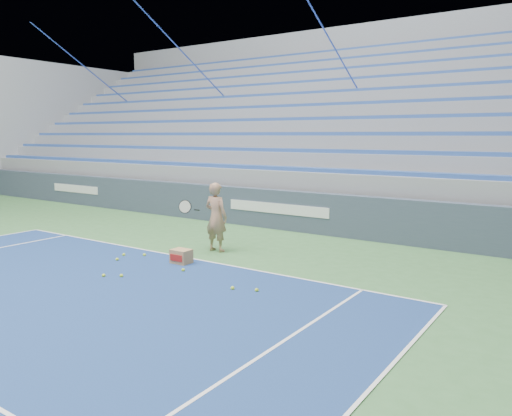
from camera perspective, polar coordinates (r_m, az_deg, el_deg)
The scene contains 12 objects.
sponsor_barrier at distance 13.97m, azimuth 2.78°, elevation -0.18°, with size 30.00×0.32×1.10m.
bleachers at distance 18.92m, azimuth 12.01°, elevation 7.38°, with size 31.00×9.15×7.30m.
tennis_player at distance 11.27m, azimuth -4.62°, elevation -1.03°, with size 0.89×0.81×1.57m.
ball_box at distance 10.39m, azimuth -8.54°, elevation -5.50°, with size 0.40×0.31×0.30m.
tennis_ball_0 at distance 9.66m, azimuth -15.13°, elevation -7.48°, with size 0.07×0.07×0.07m, color #C2E72F.
tennis_ball_1 at distance 8.50m, azimuth 0.09°, elevation -9.36°, with size 0.07×0.07×0.07m, color #C2E72F.
tennis_ball_2 at distance 9.81m, azimuth -8.33°, elevation -7.03°, with size 0.07×0.07×0.07m, color #C2E72F.
tennis_ball_3 at distance 8.61m, azimuth -2.69°, elevation -9.14°, with size 0.07×0.07×0.07m, color #C2E72F.
tennis_ball_4 at distance 11.17m, azimuth -12.64°, elevation -5.24°, with size 0.07×0.07×0.07m, color #C2E72F.
tennis_ball_5 at distance 10.91m, azimuth -15.59°, elevation -5.68°, with size 0.07×0.07×0.07m, color #C2E72F.
tennis_ball_6 at distance 11.29m, azimuth -14.87°, elevation -5.18°, with size 0.07×0.07×0.07m, color #C2E72F.
tennis_ball_7 at distance 9.77m, azimuth -17.01°, elevation -7.39°, with size 0.07×0.07×0.07m, color #C2E72F.
Camera 1 is at (7.24, 4.12, 2.62)m, focal length 35.00 mm.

